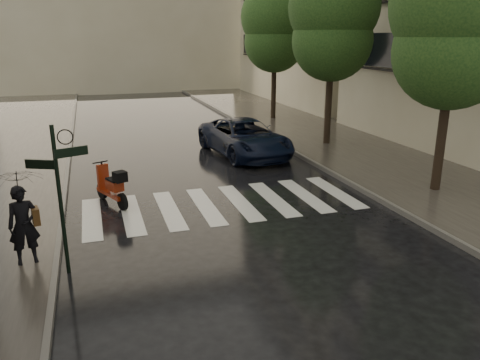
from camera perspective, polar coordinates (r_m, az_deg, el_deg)
ground at (r=7.95m, az=-11.59°, el=-19.50°), size 120.00×120.00×0.00m
sidewalk_far at (r=21.79m, az=12.22°, el=4.43°), size 5.50×60.00×0.12m
curb_near at (r=18.99m, az=-20.17°, el=1.96°), size 0.12×60.00×0.16m
curb_far at (r=20.55m, az=5.41°, el=4.04°), size 0.12×60.00×0.16m
crosswalk at (r=13.69m, az=-2.10°, el=-2.93°), size 7.85×3.20×0.01m
signpost at (r=9.85m, az=-21.17°, el=-0.98°), size 1.17×0.29×3.10m
tree_near at (r=15.22m, az=24.98°, el=17.96°), size 3.80×3.80×7.99m
tree_mid at (r=20.94m, az=11.33°, el=19.25°), size 3.80×3.80×8.34m
tree_far at (r=27.37m, az=4.29°, el=18.65°), size 3.80×3.80×8.16m
pedestrian_with_umbrella at (r=10.43m, az=-25.40°, el=-0.95°), size 1.19×1.20×2.46m
scooter at (r=13.96m, az=-15.33°, el=-0.82°), size 0.92×1.67×1.17m
parked_car at (r=19.24m, az=0.55°, el=5.21°), size 3.03×5.49×1.46m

